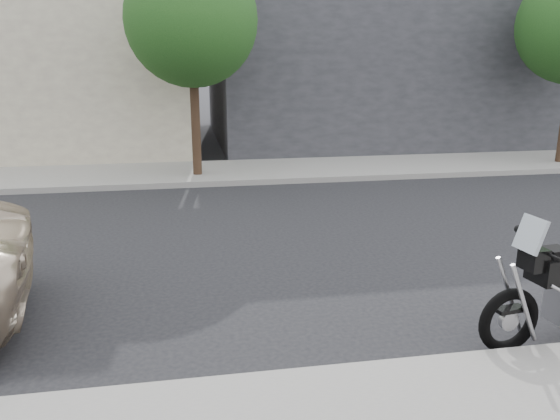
{
  "coord_description": "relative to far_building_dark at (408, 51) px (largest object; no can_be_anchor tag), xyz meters",
  "views": [
    {
      "loc": [
        2.31,
        8.81,
        3.17
      ],
      "look_at": [
        0.89,
        0.71,
        0.9
      ],
      "focal_mm": 35.0,
      "sensor_mm": 36.0,
      "label": 1
    }
  ],
  "objects": [
    {
      "name": "ground",
      "position": [
        7.0,
        13.5,
        -3.5
      ],
      "size": [
        120.0,
        120.0,
        0.0
      ],
      "primitive_type": "plane",
      "color": "black",
      "rests_on": "ground"
    },
    {
      "name": "street_tree_mid",
      "position": [
        9.0,
        7.5,
        0.64
      ],
      "size": [
        3.4,
        3.4,
        5.7
      ],
      "color": "#372519",
      "rests_on": "far_sidewalk"
    },
    {
      "name": "far_sidewalk",
      "position": [
        7.0,
        7.0,
        -3.43
      ],
      "size": [
        44.0,
        3.0,
        0.15
      ],
      "primitive_type": "cube",
      "color": "gray",
      "rests_on": "ground"
    },
    {
      "name": "far_building_dark",
      "position": [
        0.0,
        0.0,
        0.0
      ],
      "size": [
        16.0,
        11.0,
        7.0
      ],
      "color": "#29292E",
      "rests_on": "ground"
    }
  ]
}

